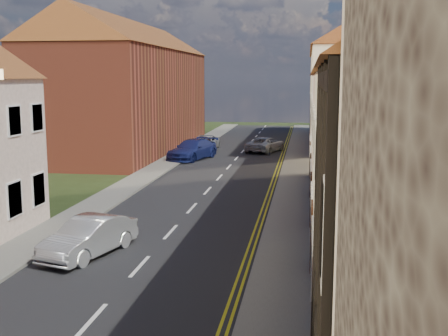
{
  "coord_description": "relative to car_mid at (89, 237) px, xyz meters",
  "views": [
    {
      "loc": [
        5.07,
        5.79,
        5.83
      ],
      "look_at": [
        1.47,
        29.96,
        1.89
      ],
      "focal_mm": 45.0,
      "sensor_mm": 36.0,
      "label": 1
    }
  ],
  "objects": [
    {
      "name": "road",
      "position": [
        1.98,
        7.14,
        -0.63
      ],
      "size": [
        7.0,
        90.0,
        0.02
      ],
      "primitive_type": "cube",
      "color": "black",
      "rests_on": "ground"
    },
    {
      "name": "block_left_far",
      "position": [
        -7.32,
        27.14,
        4.66
      ],
      "size": [
        8.3,
        24.2,
        10.5
      ],
      "color": "brown",
      "rests_on": "ground"
    },
    {
      "name": "car_far",
      "position": [
        -1.11,
        22.27,
        0.08
      ],
      "size": [
        3.43,
        5.34,
        1.44
      ],
      "primitive_type": "imported",
      "rotation": [
        0.0,
        0.0,
        -0.31
      ],
      "color": "navy",
      "rests_on": "ground"
    },
    {
      "name": "car_distant_b",
      "position": [
        3.79,
        27.14,
        -0.03
      ],
      "size": [
        3.23,
        4.75,
        1.21
      ],
      "primitive_type": "imported",
      "rotation": [
        0.0,
        0.0,
        2.83
      ],
      "color": "#ACB0B4",
      "rests_on": "ground"
    },
    {
      "name": "cottage_r_white_far",
      "position": [
        11.28,
        11.44,
        3.84
      ],
      "size": [
        8.3,
        5.2,
        9.0
      ],
      "color": "white",
      "rests_on": "ground"
    },
    {
      "name": "cottage_r_cream_far",
      "position": [
        11.28,
        16.84,
        3.84
      ],
      "size": [
        8.3,
        6.0,
        9.0
      ],
      "color": "white",
      "rests_on": "ground"
    },
    {
      "name": "pavement_right",
      "position": [
        6.38,
        7.14,
        -0.58
      ],
      "size": [
        1.8,
        90.0,
        0.12
      ],
      "primitive_type": "cube",
      "color": "gray",
      "rests_on": "ground"
    },
    {
      "name": "car_mid",
      "position": [
        0.0,
        0.0,
        0.0
      ],
      "size": [
        2.35,
        4.08,
        1.27
      ],
      "primitive_type": "imported",
      "rotation": [
        0.0,
        0.0,
        -0.28
      ],
      "color": "#A5A8AD",
      "rests_on": "ground"
    },
    {
      "name": "pavement_left",
      "position": [
        -2.42,
        7.14,
        -0.58
      ],
      "size": [
        1.8,
        90.0,
        0.12
      ],
      "primitive_type": "cube",
      "color": "gray",
      "rests_on": "ground"
    },
    {
      "name": "car_distant",
      "position": [
        -1.22,
        27.74,
        -0.04
      ],
      "size": [
        2.06,
        4.33,
        1.19
      ],
      "primitive_type": "imported",
      "rotation": [
        0.0,
        0.0,
        -0.02
      ],
      "color": "#ACB1B4",
      "rests_on": "ground"
    },
    {
      "name": "block_right_far",
      "position": [
        11.28,
        32.14,
        4.66
      ],
      "size": [
        8.3,
        24.2,
        10.5
      ],
      "color": "white",
      "rests_on": "ground"
    },
    {
      "name": "cottage_r_pink",
      "position": [
        11.28,
        6.04,
        3.84
      ],
      "size": [
        8.3,
        6.0,
        9.0
      ],
      "color": "beige",
      "rests_on": "ground"
    }
  ]
}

